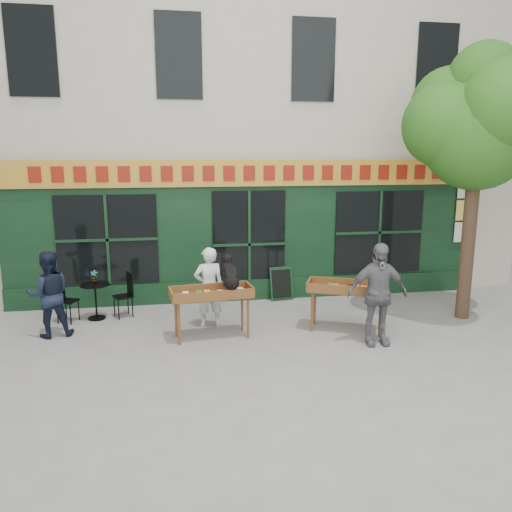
% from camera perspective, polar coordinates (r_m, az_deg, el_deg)
% --- Properties ---
extents(ground, '(80.00, 80.00, 0.00)m').
position_cam_1_polar(ground, '(9.83, 1.29, -8.85)').
color(ground, slate).
rests_on(ground, ground).
extents(building, '(14.00, 7.26, 10.00)m').
position_cam_1_polar(building, '(15.18, -3.00, 17.48)').
color(building, beige).
rests_on(building, ground).
extents(street_tree, '(3.05, 2.90, 5.60)m').
position_cam_1_polar(street_tree, '(11.20, 24.14, 14.08)').
color(street_tree, '#382619').
rests_on(street_tree, ground).
extents(book_cart_center, '(1.56, 0.79, 0.99)m').
position_cam_1_polar(book_cart_center, '(9.41, -5.12, -4.56)').
color(book_cart_center, brown).
rests_on(book_cart_center, ground).
extents(dog, '(0.41, 0.64, 0.60)m').
position_cam_1_polar(dog, '(9.28, -2.99, -1.79)').
color(dog, black).
rests_on(dog, book_cart_center).
extents(woman, '(0.64, 0.46, 1.63)m').
position_cam_1_polar(woman, '(10.04, -5.40, -3.57)').
color(woman, white).
rests_on(woman, ground).
extents(book_cart_right, '(1.62, 1.16, 0.99)m').
position_cam_1_polar(book_cart_right, '(9.91, 10.37, -3.87)').
color(book_cart_right, brown).
rests_on(book_cart_right, ground).
extents(man_right, '(1.13, 0.52, 1.89)m').
position_cam_1_polar(man_right, '(9.32, 13.69, -4.25)').
color(man_right, '#5E5E63').
rests_on(man_right, ground).
extents(bistro_table, '(0.60, 0.60, 0.76)m').
position_cam_1_polar(bistro_table, '(11.02, -17.88, -4.17)').
color(bistro_table, black).
rests_on(bistro_table, ground).
extents(bistro_chair_left, '(0.47, 0.47, 0.95)m').
position_cam_1_polar(bistro_chair_left, '(11.07, -21.18, -4.26)').
color(bistro_chair_left, black).
rests_on(bistro_chair_left, ground).
extents(bistro_chair_right, '(0.48, 0.47, 0.95)m').
position_cam_1_polar(bistro_chair_right, '(11.02, -14.56, -3.90)').
color(bistro_chair_right, black).
rests_on(bistro_chair_right, ground).
extents(potted_plant, '(0.17, 0.12, 0.29)m').
position_cam_1_polar(potted_plant, '(10.93, -18.00, -2.31)').
color(potted_plant, gray).
rests_on(potted_plant, bistro_table).
extents(man_left, '(0.93, 0.79, 1.66)m').
position_cam_1_polar(man_left, '(10.23, -22.58, -4.07)').
color(man_left, black).
rests_on(man_left, ground).
extents(chalkboard, '(0.58, 0.27, 0.79)m').
position_cam_1_polar(chalkboard, '(11.90, 2.94, -3.15)').
color(chalkboard, black).
rests_on(chalkboard, ground).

